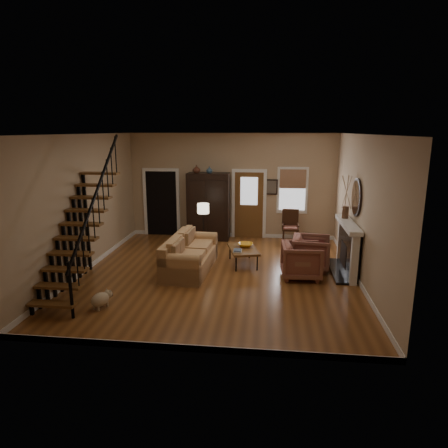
# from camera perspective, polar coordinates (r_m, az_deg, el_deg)

# --- Properties ---
(room) EXTENTS (7.00, 7.33, 3.30)m
(room) POSITION_cam_1_polar(r_m,az_deg,el_deg) (11.06, -1.86, 3.47)
(room) COLOR brown
(room) RESTS_ON ground
(staircase) EXTENTS (0.94, 2.80, 3.20)m
(staircase) POSITION_cam_1_polar(r_m,az_deg,el_deg) (8.86, -20.17, 0.80)
(staircase) COLOR brown
(staircase) RESTS_ON ground
(fireplace) EXTENTS (0.33, 1.95, 2.30)m
(fireplace) POSITION_cam_1_polar(r_m,az_deg,el_deg) (10.08, 17.46, -2.60)
(fireplace) COLOR black
(fireplace) RESTS_ON ground
(armoire) EXTENTS (1.30, 0.60, 2.10)m
(armoire) POSITION_cam_1_polar(r_m,az_deg,el_deg) (12.54, -2.22, 2.52)
(armoire) COLOR black
(armoire) RESTS_ON ground
(vase_a) EXTENTS (0.24, 0.24, 0.25)m
(vase_a) POSITION_cam_1_polar(r_m,az_deg,el_deg) (12.33, -3.96, 7.84)
(vase_a) COLOR #4C2619
(vase_a) RESTS_ON armoire
(vase_b) EXTENTS (0.20, 0.20, 0.21)m
(vase_b) POSITION_cam_1_polar(r_m,az_deg,el_deg) (12.27, -2.11, 7.74)
(vase_b) COLOR #334C60
(vase_b) RESTS_ON armoire
(sofa) EXTENTS (1.08, 2.28, 0.83)m
(sofa) POSITION_cam_1_polar(r_m,az_deg,el_deg) (9.88, -4.84, -4.28)
(sofa) COLOR tan
(sofa) RESTS_ON ground
(coffee_table) EXTENTS (0.92, 1.26, 0.44)m
(coffee_table) POSITION_cam_1_polar(r_m,az_deg,el_deg) (10.31, 2.74, -4.64)
(coffee_table) COLOR brown
(coffee_table) RESTS_ON ground
(bowl) EXTENTS (0.39, 0.39, 0.10)m
(bowl) POSITION_cam_1_polar(r_m,az_deg,el_deg) (10.38, 3.08, -3.00)
(bowl) COLOR gold
(bowl) RESTS_ON coffee_table
(books) EXTENTS (0.21, 0.28, 0.05)m
(books) POSITION_cam_1_polar(r_m,az_deg,el_deg) (9.96, 1.95, -3.81)
(books) COLOR beige
(books) RESTS_ON coffee_table
(armchair_left) EXTENTS (0.95, 0.92, 0.83)m
(armchair_left) POSITION_cam_1_polar(r_m,az_deg,el_deg) (9.53, 11.02, -5.16)
(armchair_left) COLOR maroon
(armchair_left) RESTS_ON ground
(armchair_right) EXTENTS (1.02, 1.00, 0.84)m
(armchair_right) POSITION_cam_1_polar(r_m,az_deg,el_deg) (10.17, 12.35, -4.03)
(armchair_right) COLOR maroon
(armchair_right) RESTS_ON ground
(floor_lamp) EXTENTS (0.40, 0.40, 1.42)m
(floor_lamp) POSITION_cam_1_polar(r_m,az_deg,el_deg) (11.13, -2.96, -0.67)
(floor_lamp) COLOR black
(floor_lamp) RESTS_ON ground
(side_chair) EXTENTS (0.54, 0.54, 1.02)m
(side_chair) POSITION_cam_1_polar(r_m,az_deg,el_deg) (12.33, 9.45, -0.40)
(side_chair) COLOR #331D10
(side_chair) RESTS_ON ground
(dog) EXTENTS (0.42, 0.52, 0.33)m
(dog) POSITION_cam_1_polar(r_m,az_deg,el_deg) (8.24, -17.27, -10.40)
(dog) COLOR tan
(dog) RESTS_ON ground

